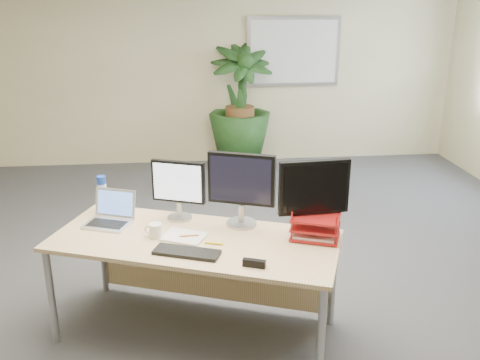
{
  "coord_description": "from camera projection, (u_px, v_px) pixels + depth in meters",
  "views": [
    {
      "loc": [
        -0.31,
        -3.48,
        2.3
      ],
      "look_at": [
        0.09,
        0.35,
        0.96
      ],
      "focal_mm": 40.0,
      "sensor_mm": 36.0,
      "label": 1
    }
  ],
  "objects": [
    {
      "name": "letter_tray",
      "position": [
        315.0,
        229.0,
        3.6
      ],
      "size": [
        0.38,
        0.34,
        0.15
      ],
      "color": "#A01413",
      "rests_on": "desk"
    },
    {
      "name": "laptop",
      "position": [
        111.0,
        215.0,
        3.85
      ],
      "size": [
        0.39,
        0.37,
        0.22
      ],
      "color": "silver",
      "rests_on": "desk"
    },
    {
      "name": "monitor_left",
      "position": [
        178.0,
        186.0,
        3.84
      ],
      "size": [
        0.38,
        0.18,
        0.44
      ],
      "color": "#ACADB1",
      "rests_on": "desk"
    },
    {
      "name": "whiteboard",
      "position": [
        293.0,
        52.0,
        7.39
      ],
      "size": [
        1.3,
        0.04,
        0.95
      ],
      "color": "#B9B9BE",
      "rests_on": "back_wall"
    },
    {
      "name": "spiral_notebook",
      "position": [
        184.0,
        237.0,
        3.62
      ],
      "size": [
        0.34,
        0.31,
        0.01
      ],
      "primitive_type": "cube",
      "rotation": [
        0.0,
        0.0,
        -0.44
      ],
      "color": "white",
      "rests_on": "desk"
    },
    {
      "name": "monitor_right",
      "position": [
        241.0,
        185.0,
        3.72
      ],
      "size": [
        0.46,
        0.22,
        0.53
      ],
      "color": "#ACADB1",
      "rests_on": "desk"
    },
    {
      "name": "floor_plant",
      "position": [
        240.0,
        114.0,
        7.33
      ],
      "size": [
        0.98,
        0.98,
        1.5
      ],
      "primitive_type": "imported",
      "rotation": [
        0.0,
        0.0,
        0.18
      ],
      "color": "#193A15",
      "rests_on": "floor"
    },
    {
      "name": "desk",
      "position": [
        200.0,
        252.0,
        3.76
      ],
      "size": [
        2.09,
        1.44,
        0.74
      ],
      "color": "tan",
      "rests_on": "floor"
    },
    {
      "name": "coffee_mug",
      "position": [
        155.0,
        231.0,
        3.61
      ],
      "size": [
        0.13,
        0.09,
        0.1
      ],
      "color": "white",
      "rests_on": "desk"
    },
    {
      "name": "stapler",
      "position": [
        254.0,
        263.0,
        3.23
      ],
      "size": [
        0.14,
        0.08,
        0.05
      ],
      "primitive_type": "cube",
      "rotation": [
        0.0,
        0.0,
        -0.36
      ],
      "color": "black",
      "rests_on": "desk"
    },
    {
      "name": "water_bottle",
      "position": [
        102.0,
        195.0,
        4.02
      ],
      "size": [
        0.07,
        0.07,
        0.28
      ],
      "color": "silver",
      "rests_on": "desk"
    },
    {
      "name": "monitor_dark",
      "position": [
        314.0,
        193.0,
        3.56
      ],
      "size": [
        0.48,
        0.22,
        0.53
      ],
      "color": "#ACADB1",
      "rests_on": "desk"
    },
    {
      "name": "yellow_highlighter",
      "position": [
        214.0,
        243.0,
        3.52
      ],
      "size": [
        0.12,
        0.05,
        0.02
      ],
      "primitive_type": "cylinder",
      "rotation": [
        0.0,
        1.57,
        -0.28
      ],
      "color": "yellow",
      "rests_on": "desk"
    },
    {
      "name": "keyboard",
      "position": [
        187.0,
        252.0,
        3.39
      ],
      "size": [
        0.45,
        0.28,
        0.02
      ],
      "primitive_type": "cube",
      "rotation": [
        0.0,
        0.0,
        -0.36
      ],
      "color": "black",
      "rests_on": "desk"
    },
    {
      "name": "orange_pen",
      "position": [
        189.0,
        236.0,
        3.61
      ],
      "size": [
        0.13,
        0.02,
        0.01
      ],
      "primitive_type": "cylinder",
      "rotation": [
        0.0,
        1.57,
        0.06
      ],
      "color": "#D35D17",
      "rests_on": "spiral_notebook"
    },
    {
      "name": "back_wall",
      "position": [
        207.0,
        67.0,
        7.37
      ],
      "size": [
        7.0,
        0.04,
        2.7
      ],
      "primitive_type": "cube",
      "color": "#C5B98B",
      "rests_on": "floor"
    },
    {
      "name": "floor",
      "position": [
        234.0,
        315.0,
        4.06
      ],
      "size": [
        8.0,
        8.0,
        0.0
      ],
      "primitive_type": "plane",
      "color": "#404145",
      "rests_on": "ground"
    }
  ]
}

